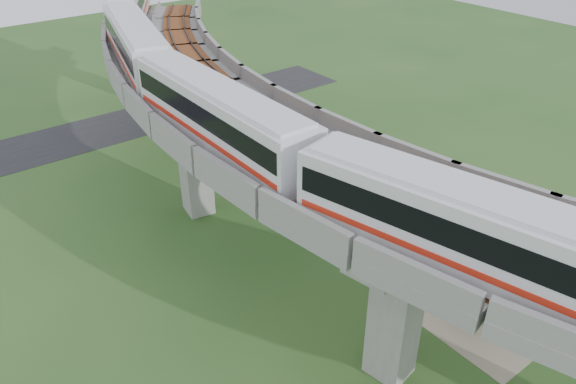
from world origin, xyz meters
The scene contains 15 objects.
ground centered at (0.00, 0.00, 0.00)m, with size 160.00×160.00×0.00m, color #295321.
dirt_lot centered at (14.00, -2.00, 0.02)m, with size 18.00×26.00×0.04m, color gray.
asphalt_road centered at (0.00, 30.00, 0.01)m, with size 60.00×8.00×0.03m, color #232326.
viaduct centered at (3.84, 0.00, 9.05)m, with size 19.58×73.98×11.40m.
metro_train centered at (0.82, 7.46, 12.31)m, with size 14.40×60.83×3.64m.
fence centered at (9.75, 0.00, 0.75)m, with size 3.87×38.73×1.50m.
tree_0 centered at (11.33, 21.84, 1.89)m, with size 2.18×2.18×2.82m.
tree_1 centered at (9.98, 16.86, 2.31)m, with size 1.91×1.91×3.13m.
tree_2 centered at (7.87, 7.91, 2.12)m, with size 2.45×2.45×3.17m.
tree_3 centered at (6.80, 4.07, 2.07)m, with size 2.51×2.51×3.14m.
tree_4 centered at (7.17, -4.71, 2.31)m, with size 1.84×1.84×3.11m.
tree_5 centered at (8.00, -10.83, 2.54)m, with size 2.90×2.90×3.78m.
car_white centered at (10.82, -12.00, 0.69)m, with size 1.53×3.81×1.30m, color silver.
car_red centered at (16.73, -7.96, 0.61)m, with size 1.21×3.48×1.15m, color maroon.
car_dark centered at (16.11, 8.66, 0.60)m, with size 1.58×3.88×1.13m, color black.
Camera 1 is at (-16.79, -24.14, 24.54)m, focal length 35.00 mm.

